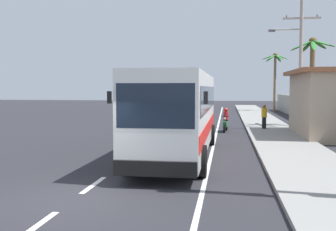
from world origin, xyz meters
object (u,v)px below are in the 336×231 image
(motorcycle_beside_bus, at_px, (226,122))
(pedestrian_near_kerb, at_px, (264,116))
(utility_pole_mid, at_px, (300,56))
(palm_nearest, at_px, (275,70))
(coach_bus_foreground, at_px, (180,110))
(coach_bus_far_lane, at_px, (175,96))
(palm_second, at_px, (312,65))

(motorcycle_beside_bus, height_order, pedestrian_near_kerb, pedestrian_near_kerb)
(utility_pole_mid, xyz_separation_m, palm_nearest, (0.84, 20.96, 0.03))
(coach_bus_foreground, distance_m, palm_nearest, 33.33)
(coach_bus_foreground, distance_m, coach_bus_far_lane, 26.63)
(pedestrian_near_kerb, height_order, palm_nearest, palm_nearest)
(utility_pole_mid, bearing_deg, coach_bus_far_lane, 124.99)
(pedestrian_near_kerb, relative_size, palm_nearest, 0.23)
(coach_bus_far_lane, bearing_deg, palm_nearest, 27.56)
(coach_bus_foreground, xyz_separation_m, palm_second, (7.95, 12.94, 2.56))
(utility_pole_mid, bearing_deg, palm_nearest, 87.71)
(palm_nearest, xyz_separation_m, palm_second, (0.31, -19.36, -0.54))
(palm_nearest, bearing_deg, coach_bus_far_lane, -152.44)
(pedestrian_near_kerb, bearing_deg, coach_bus_foreground, 170.08)
(coach_bus_foreground, relative_size, palm_second, 1.74)
(palm_second, bearing_deg, coach_bus_foreground, -121.56)
(pedestrian_near_kerb, distance_m, palm_nearest, 22.33)
(coach_bus_far_lane, relative_size, palm_second, 1.79)
(motorcycle_beside_bus, bearing_deg, palm_nearest, 75.80)
(coach_bus_foreground, distance_m, utility_pole_mid, 13.56)
(palm_second, bearing_deg, pedestrian_near_kerb, -145.76)
(motorcycle_beside_bus, xyz_separation_m, pedestrian_near_kerb, (2.55, 0.94, 0.34))
(coach_bus_foreground, xyz_separation_m, motorcycle_beside_bus, (1.90, 9.62, -1.29))
(utility_pole_mid, xyz_separation_m, palm_second, (1.15, 1.60, -0.51))
(coach_bus_foreground, height_order, utility_pole_mid, utility_pole_mid)
(pedestrian_near_kerb, height_order, utility_pole_mid, utility_pole_mid)
(palm_nearest, bearing_deg, palm_second, -89.09)
(coach_bus_foreground, height_order, motorcycle_beside_bus, coach_bus_foreground)
(coach_bus_far_lane, height_order, palm_nearest, palm_nearest)
(coach_bus_foreground, bearing_deg, motorcycle_beside_bus, 78.83)
(motorcycle_beside_bus, height_order, palm_second, palm_second)
(coach_bus_far_lane, relative_size, pedestrian_near_kerb, 7.21)
(coach_bus_far_lane, xyz_separation_m, palm_nearest, (11.36, 5.93, 3.04))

